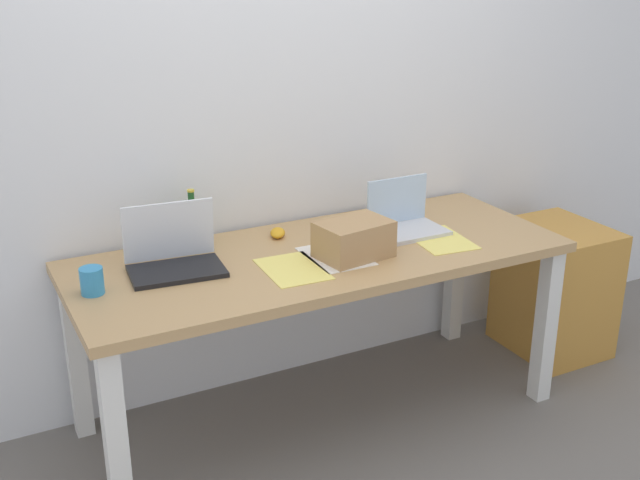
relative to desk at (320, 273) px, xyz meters
The scene contains 13 objects.
ground_plane 0.65m from the desk, ahead, with size 8.00×8.00×0.00m, color slate.
back_wall 0.79m from the desk, 90.00° to the left, with size 5.20×0.08×2.60m, color white.
desk is the anchor object (origin of this frame).
laptop_left 0.58m from the desk, behind, with size 0.36×0.26×0.24m.
laptop_right 0.45m from the desk, ahead, with size 0.29×0.22×0.21m.
beer_bottle 0.54m from the desk, 144.68° to the left, with size 0.06×0.06×0.23m.
computer_mouse 0.27m from the desk, 108.03° to the left, with size 0.06×0.10×0.03m, color gold.
cardboard_box 0.21m from the desk, 48.63° to the right, with size 0.27×0.19×0.14m, color tan.
coffee_mug 0.88m from the desk, behind, with size 0.08×0.08×0.10m, color #338CC6.
paper_sheet_front_right 0.51m from the desk, 12.18° to the right, with size 0.21×0.30×0.00m, color #F4E06B.
paper_sheet_center 0.12m from the desk, 65.92° to the right, with size 0.21×0.30×0.00m, color white.
paper_yellow_folder 0.22m from the desk, 147.12° to the right, with size 0.21×0.30×0.00m, color #F4E06B.
filing_cabinet 1.32m from the desk, ahead, with size 0.40×0.48×0.62m, color #C68938.
Camera 1 is at (-1.31, -2.53, 1.86)m, focal length 44.14 mm.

